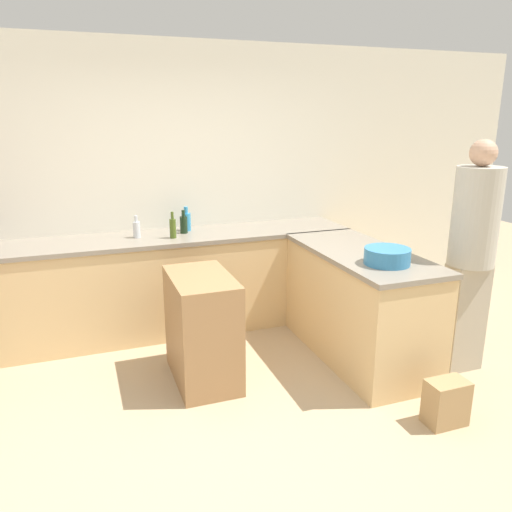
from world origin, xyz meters
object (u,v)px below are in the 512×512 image
(dish_soap_bottle, at_px, (186,221))
(wine_bottle_dark, at_px, (184,224))
(vinegar_bottle_clear, at_px, (137,229))
(olive_oil_bottle, at_px, (173,228))
(mixing_bowl, at_px, (387,256))
(person_at_peninsula, at_px, (472,250))
(paper_bag, at_px, (446,402))
(island_table, at_px, (202,329))

(dish_soap_bottle, bearing_deg, wine_bottle_dark, -115.20)
(vinegar_bottle_clear, height_order, dish_soap_bottle, dish_soap_bottle)
(olive_oil_bottle, relative_size, dish_soap_bottle, 1.03)
(mixing_bowl, distance_m, vinegar_bottle_clear, 2.23)
(person_at_peninsula, height_order, paper_bag, person_at_peninsula)
(mixing_bowl, xyz_separation_m, dish_soap_bottle, (-1.17, 1.63, 0.03))
(island_table, height_order, dish_soap_bottle, dish_soap_bottle)
(person_at_peninsula, bearing_deg, island_table, 165.26)
(mixing_bowl, bearing_deg, dish_soap_bottle, 125.83)
(person_at_peninsula, bearing_deg, dish_soap_bottle, 137.49)
(island_table, bearing_deg, person_at_peninsula, -14.74)
(mixing_bowl, bearing_deg, olive_oil_bottle, 134.71)
(dish_soap_bottle, xyz_separation_m, paper_bag, (1.23, -2.33, -0.87))
(dish_soap_bottle, bearing_deg, vinegar_bottle_clear, -164.82)
(vinegar_bottle_clear, relative_size, person_at_peninsula, 0.11)
(wine_bottle_dark, distance_m, paper_bag, 2.71)
(island_table, bearing_deg, wine_bottle_dark, 84.32)
(vinegar_bottle_clear, bearing_deg, mixing_bowl, -41.96)
(wine_bottle_dark, xyz_separation_m, dish_soap_bottle, (0.05, 0.10, 0.01))
(wine_bottle_dark, height_order, dish_soap_bottle, dish_soap_bottle)
(mixing_bowl, relative_size, olive_oil_bottle, 1.42)
(olive_oil_bottle, xyz_separation_m, person_at_peninsula, (2.06, -1.46, -0.03))
(wine_bottle_dark, height_order, olive_oil_bottle, olive_oil_bottle)
(mixing_bowl, height_order, wine_bottle_dark, wine_bottle_dark)
(paper_bag, bearing_deg, wine_bottle_dark, 119.84)
(person_at_peninsula, distance_m, paper_bag, 1.23)
(wine_bottle_dark, height_order, person_at_peninsula, person_at_peninsula)
(olive_oil_bottle, bearing_deg, vinegar_bottle_clear, 157.66)
(mixing_bowl, distance_m, dish_soap_bottle, 2.00)
(mixing_bowl, relative_size, dish_soap_bottle, 1.47)
(mixing_bowl, height_order, person_at_peninsula, person_at_peninsula)
(wine_bottle_dark, bearing_deg, olive_oil_bottle, -129.82)
(island_table, bearing_deg, vinegar_bottle_clear, 107.53)
(olive_oil_bottle, relative_size, person_at_peninsula, 0.13)
(wine_bottle_dark, xyz_separation_m, person_at_peninsula, (1.92, -1.62, -0.02))
(person_at_peninsula, bearing_deg, mixing_bowl, 172.29)
(olive_oil_bottle, xyz_separation_m, paper_bag, (1.41, -2.07, -0.87))
(vinegar_bottle_clear, distance_m, person_at_peninsula, 2.85)
(vinegar_bottle_clear, relative_size, dish_soap_bottle, 0.87)
(island_table, distance_m, vinegar_bottle_clear, 1.25)
(dish_soap_bottle, bearing_deg, person_at_peninsula, -42.51)
(mixing_bowl, height_order, vinegar_bottle_clear, vinegar_bottle_clear)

